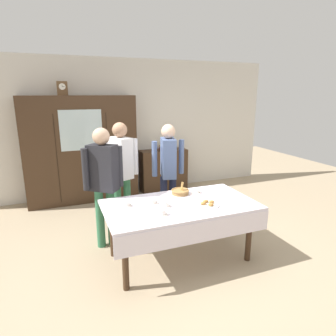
% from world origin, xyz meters
% --- Properties ---
extents(ground_plane, '(12.00, 12.00, 0.00)m').
position_xyz_m(ground_plane, '(0.00, 0.00, 0.00)').
color(ground_plane, tan).
rests_on(ground_plane, ground).
extents(back_wall, '(6.40, 0.10, 2.70)m').
position_xyz_m(back_wall, '(0.00, 2.65, 1.35)').
color(back_wall, silver).
rests_on(back_wall, ground).
extents(dining_table, '(1.83, 1.00, 0.74)m').
position_xyz_m(dining_table, '(0.00, -0.24, 0.64)').
color(dining_table, '#3D2819').
rests_on(dining_table, ground).
extents(wall_cabinet, '(2.02, 0.46, 2.00)m').
position_xyz_m(wall_cabinet, '(-0.90, 2.35, 1.00)').
color(wall_cabinet, '#3D2819').
rests_on(wall_cabinet, ground).
extents(mantel_clock, '(0.18, 0.11, 0.24)m').
position_xyz_m(mantel_clock, '(-1.15, 2.35, 2.12)').
color(mantel_clock, brown).
rests_on(mantel_clock, wall_cabinet).
extents(bookshelf_low, '(0.99, 0.35, 0.87)m').
position_xyz_m(bookshelf_low, '(0.76, 2.41, 0.44)').
color(bookshelf_low, '#3D2819').
rests_on(bookshelf_low, ground).
extents(book_stack, '(0.15, 0.22, 0.10)m').
position_xyz_m(book_stack, '(0.76, 2.41, 0.92)').
color(book_stack, '#99332D').
rests_on(book_stack, bookshelf_low).
extents(tea_cup_center, '(0.13, 0.13, 0.06)m').
position_xyz_m(tea_cup_center, '(-0.32, -0.44, 0.76)').
color(tea_cup_center, white).
rests_on(tea_cup_center, dining_table).
extents(tea_cup_front_edge, '(0.13, 0.13, 0.06)m').
position_xyz_m(tea_cup_front_edge, '(-0.31, -0.09, 0.76)').
color(tea_cup_front_edge, white).
rests_on(tea_cup_front_edge, dining_table).
extents(tea_cup_mid_right, '(0.13, 0.13, 0.06)m').
position_xyz_m(tea_cup_mid_right, '(-0.62, -0.05, 0.76)').
color(tea_cup_mid_right, white).
rests_on(tea_cup_mid_right, dining_table).
extents(tea_cup_near_left, '(0.13, 0.13, 0.06)m').
position_xyz_m(tea_cup_near_left, '(-0.20, -0.23, 0.76)').
color(tea_cup_near_left, white).
rests_on(tea_cup_near_left, dining_table).
extents(tea_cup_back_edge, '(0.13, 0.13, 0.06)m').
position_xyz_m(tea_cup_back_edge, '(0.36, 0.07, 0.76)').
color(tea_cup_back_edge, white).
rests_on(tea_cup_back_edge, dining_table).
extents(bread_basket, '(0.24, 0.24, 0.16)m').
position_xyz_m(bread_basket, '(0.14, 0.11, 0.77)').
color(bread_basket, '#9E7542').
rests_on(bread_basket, dining_table).
extents(pastry_plate, '(0.28, 0.28, 0.05)m').
position_xyz_m(pastry_plate, '(0.29, -0.37, 0.75)').
color(pastry_plate, white).
rests_on(pastry_plate, dining_table).
extents(spoon_far_right, '(0.12, 0.02, 0.01)m').
position_xyz_m(spoon_far_right, '(-0.68, -0.50, 0.74)').
color(spoon_far_right, silver).
rests_on(spoon_far_right, dining_table).
extents(spoon_far_left, '(0.12, 0.02, 0.01)m').
position_xyz_m(spoon_far_left, '(0.56, -0.24, 0.74)').
color(spoon_far_left, silver).
rests_on(spoon_far_left, dining_table).
extents(person_behind_table_left, '(0.52, 0.40, 1.59)m').
position_xyz_m(person_behind_table_left, '(0.23, 0.78, 0.96)').
color(person_behind_table_left, '#191E38').
rests_on(person_behind_table_left, ground).
extents(person_behind_table_right, '(0.52, 0.38, 1.62)m').
position_xyz_m(person_behind_table_right, '(-0.80, 0.45, 0.98)').
color(person_behind_table_right, '#33704C').
rests_on(person_behind_table_right, ground).
extents(person_near_right_end, '(0.52, 0.41, 1.63)m').
position_xyz_m(person_near_right_end, '(-0.46, 0.93, 0.99)').
color(person_near_right_end, '#33704C').
rests_on(person_near_right_end, ground).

